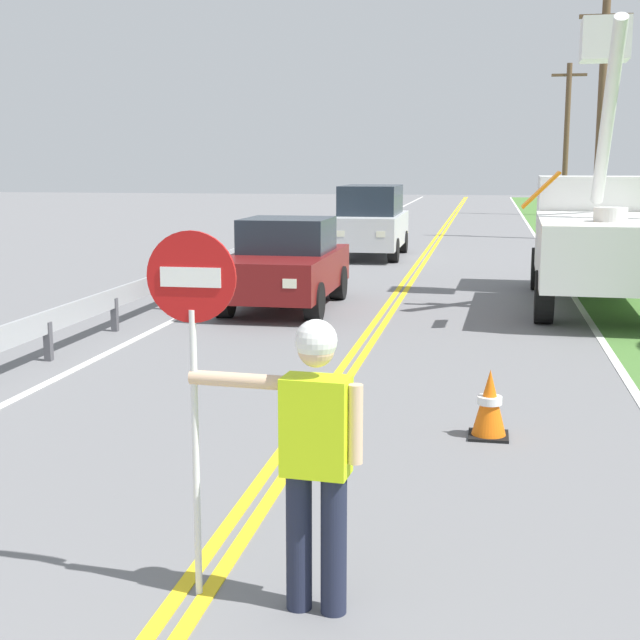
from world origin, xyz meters
TOP-DOWN VIEW (x-y plane):
  - centerline_yellow_left at (-0.09, 20.00)m, footprint 0.11×110.00m
  - centerline_yellow_right at (0.09, 20.00)m, footprint 0.11×110.00m
  - edge_line_right at (3.60, 20.00)m, footprint 0.12×110.00m
  - edge_line_left at (-3.60, 20.00)m, footprint 0.12×110.00m
  - flagger_worker at (0.81, 4.27)m, footprint 1.09×0.27m
  - stop_sign_paddle at (0.04, 4.33)m, footprint 0.56×0.04m
  - utility_bucket_truck at (3.90, 17.43)m, footprint 2.85×6.87m
  - oncoming_sedan_nearest at (-1.98, 15.78)m, footprint 1.92×4.11m
  - oncoming_suv_second at (-1.60, 25.52)m, footprint 1.94×4.62m
  - utility_pole_mid at (5.61, 32.81)m, footprint 1.80×0.28m
  - utility_pole_far at (5.75, 48.93)m, footprint 1.80×0.28m
  - traffic_cone_lead at (1.86, 8.08)m, footprint 0.40×0.40m
  - guardrail_left_shoulder at (-4.20, 16.27)m, footprint 0.10×32.00m

SIDE VIEW (x-z plane):
  - centerline_yellow_left at x=-0.09m, z-range 0.00..0.01m
  - centerline_yellow_right at x=0.09m, z-range 0.00..0.01m
  - edge_line_right at x=3.60m, z-range 0.00..0.01m
  - edge_line_left at x=-3.60m, z-range 0.00..0.01m
  - traffic_cone_lead at x=1.86m, z-range -0.01..0.69m
  - guardrail_left_shoulder at x=-4.20m, z-range 0.16..0.87m
  - oncoming_sedan_nearest at x=-1.98m, z-range -0.02..1.68m
  - flagger_worker at x=0.81m, z-range 0.13..1.96m
  - oncoming_suv_second at x=-1.60m, z-range 0.01..2.11m
  - utility_bucket_truck at x=3.90m, z-range -1.33..4.16m
  - stop_sign_paddle at x=0.04m, z-range 0.54..2.87m
  - utility_pole_far at x=5.75m, z-range 0.18..8.08m
  - utility_pole_mid at x=5.61m, z-range 0.18..8.56m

